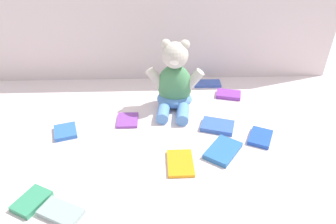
# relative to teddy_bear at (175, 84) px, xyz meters

# --- Properties ---
(ground_plane) EXTENTS (3.20, 3.20, 0.00)m
(ground_plane) POSITION_rel_teddy_bear_xyz_m (-0.05, -0.10, -0.11)
(ground_plane) COLOR silver
(backdrop_drape) EXTENTS (1.68, 0.03, 0.61)m
(backdrop_drape) POSITION_rel_teddy_bear_xyz_m (-0.05, 0.29, 0.20)
(backdrop_drape) COLOR silver
(backdrop_drape) RESTS_ON ground_plane
(teddy_bear) EXTENTS (0.25, 0.23, 0.30)m
(teddy_bear) POSITION_rel_teddy_bear_xyz_m (0.00, 0.00, 0.00)
(teddy_bear) COLOR #4C8C59
(teddy_bear) RESTS_ON ground_plane
(book_case_0) EXTENTS (0.11, 0.12, 0.02)m
(book_case_0) POSITION_rel_teddy_bear_xyz_m (-0.43, -0.18, -0.10)
(book_case_0) COLOR blue
(book_case_0) RESTS_ON ground_plane
(book_case_1) EXTENTS (0.12, 0.13, 0.02)m
(book_case_1) POSITION_rel_teddy_bear_xyz_m (0.31, -0.25, -0.10)
(book_case_1) COLOR #1F4AB4
(book_case_1) RESTS_ON ground_plane
(book_case_2) EXTENTS (0.15, 0.17, 0.02)m
(book_case_2) POSITION_rel_teddy_bear_xyz_m (0.15, -0.32, -0.10)
(book_case_2) COLOR #2863AC
(book_case_2) RESTS_ON ground_plane
(book_case_4) EXTENTS (0.13, 0.07, 0.01)m
(book_case_4) POSITION_rel_teddy_bear_xyz_m (0.17, 0.19, -0.10)
(book_case_4) COLOR #3C5AB8
(book_case_4) RESTS_ON ground_plane
(book_case_5) EXTENTS (0.12, 0.10, 0.02)m
(book_case_5) POSITION_rel_teddy_bear_xyz_m (0.25, 0.08, -0.10)
(book_case_5) COLOR purple
(book_case_5) RESTS_ON ground_plane
(book_case_6) EXTENTS (0.15, 0.12, 0.02)m
(book_case_6) POSITION_rel_teddy_bear_xyz_m (0.16, -0.17, -0.10)
(book_case_6) COLOR #345AB2
(book_case_6) RESTS_ON ground_plane
(book_case_7) EXTENTS (0.09, 0.13, 0.01)m
(book_case_7) POSITION_rel_teddy_bear_xyz_m (0.00, -0.37, -0.10)
(book_case_7) COLOR orange
(book_case_7) RESTS_ON ground_plane
(book_case_8) EXTENTS (0.11, 0.12, 0.02)m
(book_case_8) POSITION_rel_teddy_bear_xyz_m (-0.44, -0.52, -0.10)
(book_case_8) COLOR #358C63
(book_case_8) RESTS_ON ground_plane
(book_case_9) EXTENTS (0.08, 0.10, 0.01)m
(book_case_9) POSITION_rel_teddy_bear_xyz_m (-0.20, -0.11, -0.10)
(book_case_9) COLOR purple
(book_case_9) RESTS_ON ground_plane
(book_case_10) EXTENTS (0.14, 0.11, 0.02)m
(book_case_10) POSITION_rel_teddy_bear_xyz_m (-0.35, -0.57, -0.10)
(book_case_10) COLOR #8DA39F
(book_case_10) RESTS_ON ground_plane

